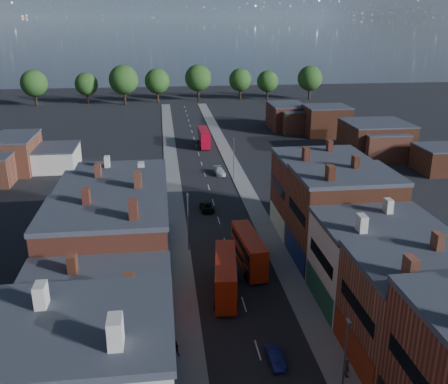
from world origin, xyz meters
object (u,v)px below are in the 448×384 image
object	(u,v)px
bus_0	(226,275)
car_3	(219,171)
car_2	(207,207)
bus_2	(204,137)
car_1	(275,358)
bus_1	(249,250)
ped_1	(175,349)
ped_3	(347,368)

from	to	relation	value
bus_0	car_3	size ratio (longest dim) A/B	2.27
car_2	bus_2	bearing A→B (deg)	82.20
bus_2	car_1	size ratio (longest dim) A/B	2.78
bus_1	bus_0	bearing A→B (deg)	-125.60
bus_1	ped_1	size ratio (longest dim) A/B	6.37
bus_1	car_1	distance (m)	18.67
car_3	ped_1	size ratio (longest dim) A/B	2.87
car_1	car_2	xyz separation A→B (m)	(-2.60, 38.40, 0.02)
bus_1	car_3	xyz separation A→B (m)	(0.89, 39.19, -1.67)
bus_2	car_1	world-z (taller)	bus_2
bus_1	bus_2	size ratio (longest dim) A/B	1.04
bus_2	car_1	bearing A→B (deg)	-90.98
bus_0	car_2	distance (m)	26.02
ped_1	car_3	bearing A→B (deg)	-109.90
bus_1	ped_3	distance (m)	21.88
car_1	ped_3	distance (m)	6.30
bus_0	ped_1	xyz separation A→B (m)	(-5.98, -10.49, -1.45)
car_2	car_1	bearing A→B (deg)	-89.61
car_2	ped_3	xyz separation A→B (m)	(8.28, -41.11, 0.39)
bus_0	car_2	bearing A→B (deg)	96.09
bus_1	car_1	xyz separation A→B (m)	(-0.80, -18.57, -1.75)
bus_1	bus_2	world-z (taller)	bus_1
bus_0	ped_3	size ratio (longest dim) A/B	5.97
car_2	ped_1	size ratio (longest dim) A/B	2.71
bus_1	ped_3	size ratio (longest dim) A/B	5.85
ped_1	ped_3	size ratio (longest dim) A/B	0.92
bus_1	car_2	world-z (taller)	bus_1
bus_0	ped_1	distance (m)	12.16
bus_1	ped_1	distance (m)	19.30
ped_3	bus_0	bearing A→B (deg)	28.05
car_1	ped_3	bearing A→B (deg)	-28.29
bus_1	car_3	world-z (taller)	bus_1
bus_0	car_3	xyz separation A→B (m)	(4.61, 45.32, -1.70)
car_2	ped_3	bearing A→B (deg)	-82.10
bus_0	car_2	xyz separation A→B (m)	(0.32, 25.95, -1.76)
bus_0	car_1	size ratio (longest dim) A/B	2.95
car_1	car_3	world-z (taller)	car_3
ped_3	car_3	bearing A→B (deg)	2.26
bus_2	car_3	distance (m)	23.38
bus_0	car_2	world-z (taller)	bus_0
car_2	car_3	xyz separation A→B (m)	(4.29, 19.37, 0.06)
car_3	ped_1	distance (m)	56.81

